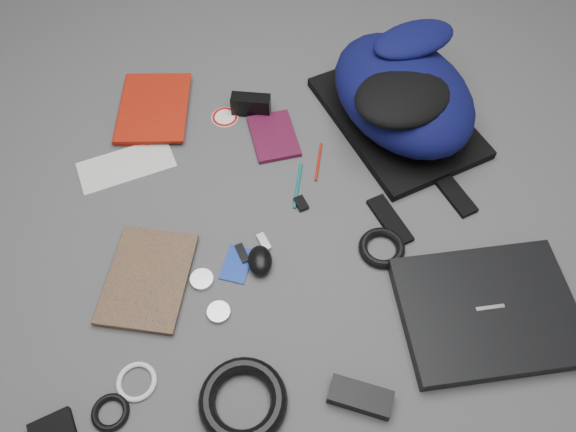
{
  "coord_description": "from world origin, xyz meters",
  "views": [
    {
      "loc": [
        -0.08,
        -0.75,
        1.18
      ],
      "look_at": [
        0.0,
        0.0,
        0.02
      ],
      "focal_mm": 35.0,
      "sensor_mm": 36.0,
      "label": 1
    }
  ],
  "objects": [
    {
      "name": "ground",
      "position": [
        0.0,
        0.0,
        0.0
      ],
      "size": [
        4.0,
        4.0,
        0.0
      ],
      "primitive_type": "plane",
      "color": "#4F4F51",
      "rests_on": "ground"
    },
    {
      "name": "backpack",
      "position": [
        0.34,
        0.3,
        0.11
      ],
      "size": [
        0.5,
        0.6,
        0.21
      ],
      "primitive_type": null,
      "rotation": [
        0.0,
        0.0,
        0.35
      ],
      "color": "#070933",
      "rests_on": "ground"
    },
    {
      "name": "laptop",
      "position": [
        0.41,
        -0.3,
        0.02
      ],
      "size": [
        0.39,
        0.31,
        0.04
      ],
      "primitive_type": "cube",
      "rotation": [
        0.0,
        0.0,
        0.03
      ],
      "color": "black",
      "rests_on": "ground"
    },
    {
      "name": "textbook_red",
      "position": [
        -0.43,
        0.42,
        0.01
      ],
      "size": [
        0.22,
        0.28,
        0.03
      ],
      "primitive_type": "imported",
      "rotation": [
        0.0,
        0.0,
        -0.1
      ],
      "color": "#961508",
      "rests_on": "ground"
    },
    {
      "name": "comic_book",
      "position": [
        -0.43,
        -0.11,
        0.01
      ],
      "size": [
        0.24,
        0.29,
        0.02
      ],
      "primitive_type": "imported",
      "rotation": [
        0.0,
        0.0,
        -0.25
      ],
      "color": "#AD720C",
      "rests_on": "ground"
    },
    {
      "name": "envelope",
      "position": [
        -0.41,
        0.22,
        0.0
      ],
      "size": [
        0.27,
        0.18,
        0.0
      ],
      "primitive_type": "cube",
      "rotation": [
        0.0,
        0.0,
        0.29
      ],
      "color": "silver",
      "rests_on": "ground"
    },
    {
      "name": "dvd_case",
      "position": [
        -0.01,
        0.27,
        0.01
      ],
      "size": [
        0.14,
        0.18,
        0.01
      ],
      "primitive_type": "cube",
      "rotation": [
        0.0,
        0.0,
        0.13
      ],
      "color": "#400C22",
      "rests_on": "ground"
    },
    {
      "name": "compact_camera",
      "position": [
        -0.06,
        0.37,
        0.03
      ],
      "size": [
        0.11,
        0.06,
        0.06
      ],
      "primitive_type": "cube",
      "rotation": [
        0.0,
        0.0,
        -0.21
      ],
      "color": "black",
      "rests_on": "ground"
    },
    {
      "name": "sticker_disc",
      "position": [
        -0.14,
        0.36,
        0.0
      ],
      "size": [
        0.08,
        0.08,
        0.0
      ],
      "primitive_type": "cylinder",
      "rotation": [
        0.0,
        0.0,
        0.04
      ],
      "color": "white",
      "rests_on": "ground"
    },
    {
      "name": "pen_teal",
      "position": [
        0.04,
        0.1,
        0.0
      ],
      "size": [
        0.04,
        0.14,
        0.01
      ],
      "primitive_type": "cylinder",
      "rotation": [
        1.57,
        0.0,
        -0.25
      ],
      "color": "#0C6D6A",
      "rests_on": "ground"
    },
    {
      "name": "pen_red",
      "position": [
        0.1,
        0.17,
        0.0
      ],
      "size": [
        0.04,
        0.12,
        0.01
      ],
      "primitive_type": "cylinder",
      "rotation": [
        1.57,
        0.0,
        -0.25
      ],
      "color": "#AB200D",
      "rests_on": "ground"
    },
    {
      "name": "id_badge",
      "position": [
        -0.13,
        -0.11,
        0.0
      ],
      "size": [
        0.09,
        0.11,
        0.0
      ],
      "primitive_type": "cube",
      "rotation": [
        0.0,
        0.0,
        -0.36
      ],
      "color": "#1535A3",
      "rests_on": "ground"
    },
    {
      "name": "usb_black",
      "position": [
        -0.12,
        -0.08,
        0.0
      ],
      "size": [
        0.03,
        0.06,
        0.01
      ],
      "primitive_type": "cube",
      "rotation": [
        0.0,
        0.0,
        0.32
      ],
      "color": "black",
      "rests_on": "ground"
    },
    {
      "name": "usb_silver",
      "position": [
        -0.07,
        -0.06,
        0.0
      ],
      "size": [
        0.03,
        0.05,
        0.01
      ],
      "primitive_type": "cube",
      "rotation": [
        0.0,
        0.0,
        0.35
      ],
      "color": "silver",
      "rests_on": "ground"
    },
    {
      "name": "key_fob",
      "position": [
        0.04,
        0.04,
        0.01
      ],
      "size": [
        0.04,
        0.05,
        0.01
      ],
      "primitive_type": "cube",
      "rotation": [
        0.0,
        0.0,
        0.33
      ],
      "color": "black",
      "rests_on": "ground"
    },
    {
      "name": "mouse",
      "position": [
        -0.08,
        -0.12,
        0.02
      ],
      "size": [
        0.06,
        0.08,
        0.04
      ],
      "primitive_type": "ellipsoid",
      "rotation": [
        0.0,
        0.0,
        -0.02
      ],
      "color": "black",
      "rests_on": "ground"
    },
    {
      "name": "headphone_left",
      "position": [
        -0.18,
        -0.23,
        0.01
      ],
      "size": [
        0.06,
        0.06,
        0.01
      ],
      "primitive_type": "cylinder",
      "rotation": [
        0.0,
        0.0,
        0.06
      ],
      "color": "#A6A6A8",
      "rests_on": "ground"
    },
    {
      "name": "headphone_right",
      "position": [
        -0.22,
        -0.14,
        0.01
      ],
      "size": [
        0.07,
        0.07,
        0.01
      ],
      "primitive_type": "cylinder",
      "rotation": [
        0.0,
        0.0,
        -0.3
      ],
      "color": "silver",
      "rests_on": "ground"
    },
    {
      "name": "cable_coil",
      "position": [
        0.21,
        -0.11,
        0.01
      ],
      "size": [
        0.15,
        0.15,
        0.02
      ],
      "primitive_type": "torus",
      "rotation": [
        0.0,
        0.0,
        -0.38
      ],
      "color": "black",
      "rests_on": "ground"
    },
    {
      "name": "power_brick",
      "position": [
        0.1,
        -0.45,
        0.02
      ],
      "size": [
        0.14,
        0.1,
        0.03
      ],
      "primitive_type": "cube",
      "rotation": [
        0.0,
        0.0,
        -0.4
      ],
      "color": "black",
      "rests_on": "ground"
    },
    {
      "name": "power_cord_coil",
      "position": [
        -0.14,
        -0.43,
        0.02
      ],
      "size": [
        0.24,
        0.24,
        0.04
      ],
      "primitive_type": "torus",
      "rotation": [
        0.0,
        0.0,
        0.37
      ],
      "color": "black",
      "rests_on": "ground"
    },
    {
      "name": "earbud_coil",
      "position": [
        -0.41,
        -0.42,
        0.01
      ],
      "size": [
        0.1,
        0.1,
        0.01
      ],
      "primitive_type": "torus",
      "rotation": [
        0.0,
        0.0,
        0.35
      ],
      "color": "black",
      "rests_on": "ground"
    },
    {
      "name": "white_cable_coil",
      "position": [
        -0.36,
        -0.37,
        0.01
      ],
      "size": [
        0.09,
        0.09,
        0.01
      ],
      "primitive_type": "torus",
      "rotation": [
        0.0,
        0.0,
        -0.07
      ],
      "color": "white",
      "rests_on": "ground"
    }
  ]
}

